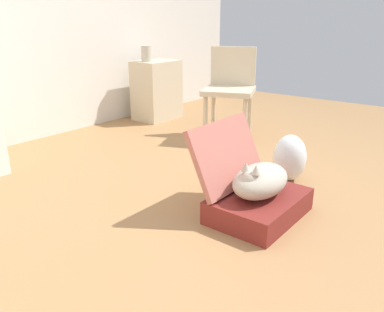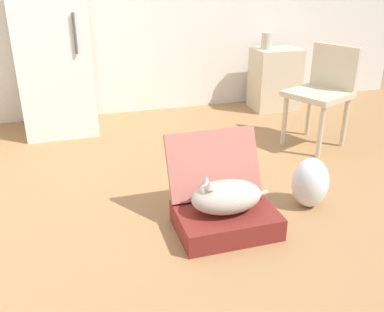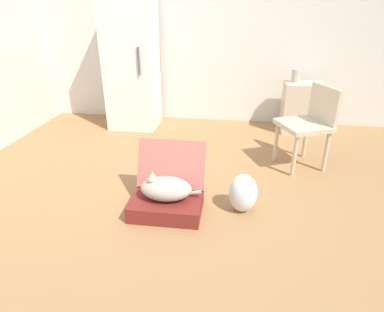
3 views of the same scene
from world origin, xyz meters
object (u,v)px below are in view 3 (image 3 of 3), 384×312
at_px(refrigerator, 132,64).
at_px(vase_tall, 296,76).
at_px(suitcase_base, 167,205).
at_px(plastic_bag_white, 243,193).
at_px(cat, 165,188).
at_px(chair, 310,122).
at_px(side_table, 301,108).

relative_size(refrigerator, vase_tall, 10.22).
xyz_separation_m(suitcase_base, plastic_bag_white, (0.65, 0.12, 0.10)).
xyz_separation_m(cat, chair, (1.35, 1.11, 0.27)).
bearing_deg(suitcase_base, side_table, 56.77).
distance_m(plastic_bag_white, vase_tall, 2.32).
bearing_deg(plastic_bag_white, suitcase_base, -169.86).
bearing_deg(chair, cat, -74.32).
height_order(refrigerator, vase_tall, refrigerator).
bearing_deg(vase_tall, plastic_bag_white, -107.63).
distance_m(plastic_bag_white, chair, 1.25).
relative_size(suitcase_base, chair, 0.68).
xyz_separation_m(suitcase_base, refrigerator, (-0.92, 2.18, 0.83)).
bearing_deg(side_table, refrigerator, -178.80).
height_order(cat, side_table, side_table).
distance_m(cat, plastic_bag_white, 0.68).
height_order(side_table, vase_tall, vase_tall).
bearing_deg(vase_tall, refrigerator, -178.18).
bearing_deg(cat, refrigerator, 112.69).
relative_size(vase_tall, chair, 0.20).
bearing_deg(suitcase_base, plastic_bag_white, 10.14).
xyz_separation_m(plastic_bag_white, refrigerator, (-1.58, 2.07, 0.72)).
xyz_separation_m(cat, side_table, (1.47, 2.23, 0.10)).
bearing_deg(side_table, suitcase_base, -123.23).
bearing_deg(vase_tall, suitcase_base, -120.60).
bearing_deg(refrigerator, suitcase_base, -67.13).
height_order(plastic_bag_white, refrigerator, refrigerator).
xyz_separation_m(plastic_bag_white, vase_tall, (0.68, 2.14, 0.60)).
xyz_separation_m(suitcase_base, cat, (-0.01, 0.00, 0.17)).
bearing_deg(side_table, plastic_bag_white, -110.92).
distance_m(cat, vase_tall, 2.68).
distance_m(refrigerator, vase_tall, 2.26).
relative_size(cat, vase_tall, 2.96).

